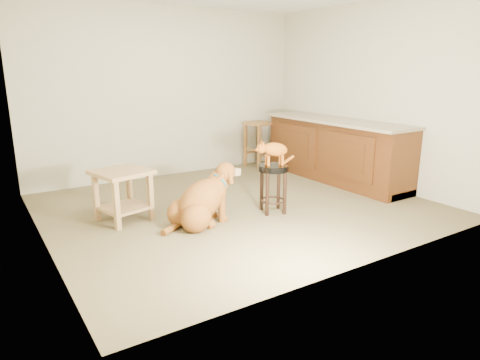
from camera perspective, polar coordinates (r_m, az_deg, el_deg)
floor at (r=5.39m, az=-0.21°, el=-3.49°), size 4.50×4.00×0.01m
room_shell at (r=5.11m, az=-0.23°, el=14.65°), size 4.54×4.04×2.62m
cabinet_run at (r=6.70m, az=12.57°, el=3.68°), size 0.70×2.56×0.94m
padded_stool at (r=5.07m, az=4.46°, el=0.15°), size 0.38×0.38×0.58m
wood_stool at (r=7.48m, az=2.56°, el=4.89°), size 0.50×0.50×0.78m
side_table at (r=4.97m, az=-15.38°, el=-0.97°), size 0.68×0.68×0.58m
golden_retriever at (r=4.71m, az=-5.15°, el=-2.92°), size 1.09×0.59×0.70m
tabby_kitten at (r=4.99m, az=4.40°, el=3.98°), size 0.52×0.24×0.33m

